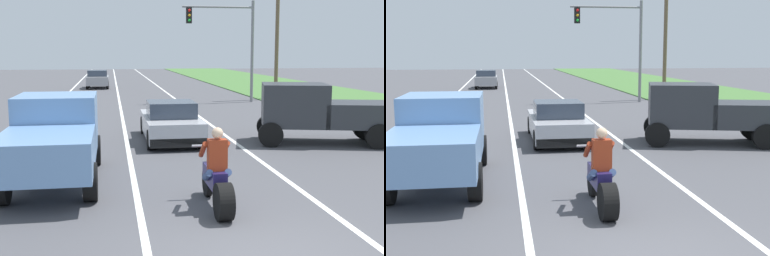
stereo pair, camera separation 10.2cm
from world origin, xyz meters
The scene contains 11 objects.
lane_stripe_left_solid centered at (-5.40, 20.00, 0.00)m, with size 0.14×120.00×0.01m, color white.
lane_stripe_right_solid centered at (1.80, 20.00, 0.00)m, with size 0.14×120.00×0.01m, color white.
lane_stripe_centre_dashed centered at (-1.80, 20.00, 0.00)m, with size 0.14×120.00×0.01m, color white.
grass_verge_right centered at (11.92, 20.00, 0.03)m, with size 10.00×120.00×0.06m, color #477538.
motorcycle_with_rider centered at (-0.31, 2.64, 0.59)m, with size 0.70×2.21×1.62m.
sports_car_silver centered at (-0.30, 10.28, 0.63)m, with size 1.84×4.30×1.37m.
pickup_truck_left_lane_light_blue centered at (-3.62, 5.25, 1.11)m, with size 2.02×4.80×1.98m.
pickup_truck_right_shoulder_dark_grey centered at (4.64, 9.03, 1.11)m, with size 5.14×3.14×1.98m.
traffic_light_mast_near centered at (4.81, 22.62, 3.98)m, with size 4.33×0.34×6.00m.
utility_pole_roadside centered at (8.14, 24.07, 4.46)m, with size 0.24×0.24×8.93m, color brown.
distant_car_far_ahead centered at (-3.37, 35.68, 0.77)m, with size 1.80×4.00×1.50m.
Camera 1 is at (-2.28, -6.40, 3.04)m, focal length 46.38 mm.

